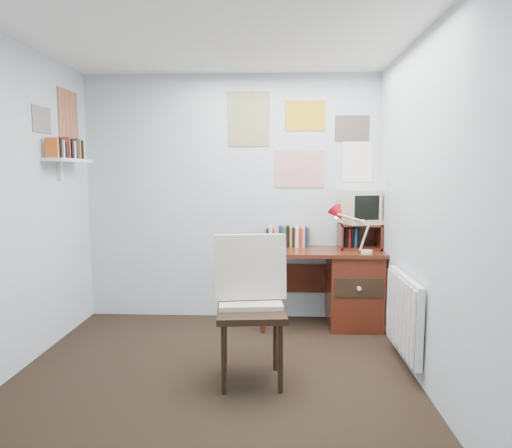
{
  "coord_description": "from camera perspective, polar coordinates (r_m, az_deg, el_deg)",
  "views": [
    {
      "loc": [
        0.45,
        -2.94,
        1.51
      ],
      "look_at": [
        0.29,
        1.01,
        1.07
      ],
      "focal_mm": 32.0,
      "sensor_mm": 36.0,
      "label": 1
    }
  ],
  "objects": [
    {
      "name": "crt_tv",
      "position": [
        4.64,
        13.19,
        2.35
      ],
      "size": [
        0.47,
        0.45,
        0.37
      ],
      "primitive_type": "cube",
      "rotation": [
        0.0,
        0.0,
        0.28
      ],
      "color": "beige",
      "rests_on": "tv_riser"
    },
    {
      "name": "desk_chair",
      "position": [
        3.32,
        -0.63,
        -11.01
      ],
      "size": [
        0.57,
        0.55,
        1.03
      ],
      "primitive_type": "cube",
      "rotation": [
        0.0,
        0.0,
        0.09
      ],
      "color": "black",
      "rests_on": "ground"
    },
    {
      "name": "wall_shelf",
      "position": [
        4.44,
        -22.42,
        7.36
      ],
      "size": [
        0.2,
        0.62,
        0.24
      ],
      "primitive_type": "cube",
      "color": "white",
      "rests_on": "left_wall"
    },
    {
      "name": "radiator",
      "position": [
        3.79,
        18.04,
        -10.62
      ],
      "size": [
        0.09,
        0.8,
        0.6
      ],
      "primitive_type": "cube",
      "color": "white",
      "rests_on": "right_wall"
    },
    {
      "name": "back_wall",
      "position": [
        4.72,
        -3.09,
        3.26
      ],
      "size": [
        3.0,
        0.02,
        2.5
      ],
      "primitive_type": "cube",
      "color": "silver",
      "rests_on": "ground"
    },
    {
      "name": "desk",
      "position": [
        4.61,
        11.42,
        -7.57
      ],
      "size": [
        1.2,
        0.55,
        0.76
      ],
      "color": "#552013",
      "rests_on": "ground"
    },
    {
      "name": "book_row",
      "position": [
        4.65,
        4.96,
        -1.51
      ],
      "size": [
        0.6,
        0.14,
        0.22
      ],
      "primitive_type": "cube",
      "color": "#552013",
      "rests_on": "desk"
    },
    {
      "name": "ground",
      "position": [
        3.34,
        -6.03,
        -20.56
      ],
      "size": [
        3.5,
        3.5,
        0.0
      ],
      "primitive_type": "plane",
      "color": "black",
      "rests_on": "ground"
    },
    {
      "name": "desk_lamp",
      "position": [
        4.36,
        13.75,
        -1.04
      ],
      "size": [
        0.33,
        0.3,
        0.39
      ],
      "primitive_type": "cube",
      "rotation": [
        0.0,
        0.0,
        0.26
      ],
      "color": "red",
      "rests_on": "desk"
    },
    {
      "name": "posters_left",
      "position": [
        4.51,
        -23.74,
        12.13
      ],
      "size": [
        0.01,
        0.7,
        0.6
      ],
      "primitive_type": "cube",
      "color": "white",
      "rests_on": "left_wall"
    },
    {
      "name": "posters_back",
      "position": [
        4.7,
        5.53,
        10.55
      ],
      "size": [
        1.2,
        0.01,
        0.9
      ],
      "primitive_type": "cube",
      "color": "white",
      "rests_on": "back_wall"
    },
    {
      "name": "tv_riser",
      "position": [
        4.65,
        12.78,
        -1.46
      ],
      "size": [
        0.4,
        0.3,
        0.25
      ],
      "primitive_type": "cube",
      "color": "#552013",
      "rests_on": "desk"
    },
    {
      "name": "ceiling",
      "position": [
        3.13,
        -6.63,
        24.79
      ],
      "size": [
        3.0,
        3.5,
        0.02
      ],
      "primitive_type": "cube",
      "color": "white",
      "rests_on": "back_wall"
    },
    {
      "name": "right_wall",
      "position": [
        3.13,
        21.97,
        1.17
      ],
      "size": [
        0.02,
        3.5,
        2.5
      ],
      "primitive_type": "cube",
      "color": "silver",
      "rests_on": "ground"
    }
  ]
}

